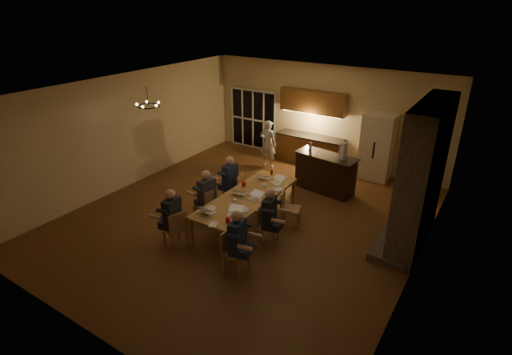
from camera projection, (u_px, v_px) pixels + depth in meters
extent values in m
plane|color=brown|center=(246.00, 218.00, 10.00)|extent=(9.00, 9.00, 0.00)
cube|color=beige|center=(324.00, 115.00, 12.81)|extent=(8.00, 0.04, 3.20)
cube|color=beige|center=(129.00, 131.00, 11.32)|extent=(0.04, 9.00, 3.20)
cube|color=beige|center=(426.00, 202.00, 7.36)|extent=(0.04, 9.00, 3.20)
cube|color=white|center=(245.00, 90.00, 8.68)|extent=(8.00, 9.00, 0.04)
cube|color=black|center=(253.00, 120.00, 14.33)|extent=(1.86, 0.08, 2.10)
cube|color=#64584E|center=(422.00, 176.00, 8.44)|extent=(0.58, 2.50, 3.20)
cube|color=beige|center=(377.00, 147.00, 11.84)|extent=(0.90, 0.68, 2.00)
cube|color=#BD844B|center=(247.00, 210.00, 9.61)|extent=(1.10, 3.07, 0.75)
cube|color=black|center=(325.00, 173.00, 11.23)|extent=(1.82, 0.93, 1.08)
imported|color=silver|center=(268.00, 144.00, 12.76)|extent=(0.58, 0.40, 1.56)
torus|color=black|center=(148.00, 106.00, 9.27)|extent=(0.55, 0.55, 0.03)
cylinder|color=white|center=(235.00, 201.00, 9.12)|extent=(0.09, 0.09, 0.10)
cylinder|color=white|center=(264.00, 186.00, 9.86)|extent=(0.09, 0.09, 0.10)
cylinder|color=white|center=(256.00, 179.00, 10.24)|extent=(0.09, 0.09, 0.10)
cylinder|color=#BA0C12|center=(228.00, 220.00, 8.32)|extent=(0.09, 0.09, 0.12)
cylinder|color=#BA0C12|center=(244.00, 184.00, 9.93)|extent=(0.10, 0.10, 0.12)
cylinder|color=#B2B2B7|center=(234.00, 206.00, 8.89)|extent=(0.07, 0.07, 0.12)
cylinder|color=#3F0F0C|center=(272.00, 172.00, 10.60)|extent=(0.06, 0.06, 0.12)
cylinder|color=white|center=(242.00, 210.00, 8.82)|extent=(0.27, 0.27, 0.02)
cylinder|color=white|center=(210.00, 208.00, 8.88)|extent=(0.26, 0.26, 0.02)
cylinder|color=white|center=(277.00, 190.00, 9.76)|extent=(0.23, 0.23, 0.02)
cube|color=white|center=(213.00, 224.00, 8.26)|extent=(0.23, 0.26, 0.01)
cylinder|color=#99999E|center=(310.00, 147.00, 11.28)|extent=(0.09, 0.09, 0.24)
cube|color=silver|center=(343.00, 151.00, 10.66)|extent=(0.19, 0.19, 0.46)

